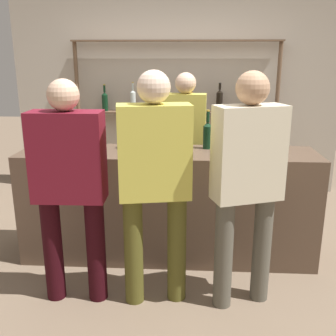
% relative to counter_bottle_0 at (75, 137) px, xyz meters
% --- Properties ---
extents(ground_plane, '(16.00, 16.00, 0.00)m').
position_rel_counter_bottle_0_xyz_m(ground_plane, '(0.77, 0.09, -1.10)').
color(ground_plane, '#7A6651').
extents(bar_counter, '(2.53, 0.56, 0.97)m').
position_rel_counter_bottle_0_xyz_m(bar_counter, '(0.77, 0.09, -0.62)').
color(bar_counter, brown).
rests_on(bar_counter, ground_plane).
extents(back_wall, '(4.13, 0.12, 2.80)m').
position_rel_counter_bottle_0_xyz_m(back_wall, '(0.77, 1.97, 0.30)').
color(back_wall, '#B2A899').
rests_on(back_wall, ground_plane).
extents(back_shelf, '(2.54, 0.18, 1.93)m').
position_rel_counter_bottle_0_xyz_m(back_shelf, '(0.77, 1.79, 0.19)').
color(back_shelf, brown).
rests_on(back_shelf, ground_plane).
extents(counter_bottle_0, '(0.07, 0.07, 0.34)m').
position_rel_counter_bottle_0_xyz_m(counter_bottle_0, '(0.00, 0.00, 0.00)').
color(counter_bottle_0, '#0F1956').
rests_on(counter_bottle_0, bar_counter).
extents(counter_bottle_1, '(0.08, 0.08, 0.34)m').
position_rel_counter_bottle_0_xyz_m(counter_bottle_1, '(0.82, 0.05, -0.00)').
color(counter_bottle_1, black).
rests_on(counter_bottle_1, bar_counter).
extents(counter_bottle_2, '(0.08, 0.08, 0.34)m').
position_rel_counter_bottle_0_xyz_m(counter_bottle_2, '(1.10, 0.23, -0.01)').
color(counter_bottle_2, black).
rests_on(counter_bottle_2, bar_counter).
extents(counter_bottle_3, '(0.07, 0.07, 0.34)m').
position_rel_counter_bottle_0_xyz_m(counter_bottle_3, '(-0.12, 0.12, 0.00)').
color(counter_bottle_3, brown).
rests_on(counter_bottle_3, bar_counter).
extents(wine_glass, '(0.09, 0.09, 0.17)m').
position_rel_counter_bottle_0_xyz_m(wine_glass, '(1.31, 0.23, -0.01)').
color(wine_glass, silver).
rests_on(wine_glass, bar_counter).
extents(ice_bucket, '(0.20, 0.20, 0.21)m').
position_rel_counter_bottle_0_xyz_m(ice_bucket, '(0.50, 0.19, -0.03)').
color(ice_bucket, black).
rests_on(ice_bucket, bar_counter).
extents(customer_center, '(0.52, 0.30, 1.67)m').
position_rel_counter_bottle_0_xyz_m(customer_center, '(0.71, -0.60, -0.13)').
color(customer_center, brown).
rests_on(customer_center, ground_plane).
extents(customer_left, '(0.50, 0.23, 1.61)m').
position_rel_counter_bottle_0_xyz_m(customer_left, '(0.12, -0.61, -0.17)').
color(customer_left, black).
rests_on(customer_left, ground_plane).
extents(customer_right, '(0.51, 0.35, 1.67)m').
position_rel_counter_bottle_0_xyz_m(customer_right, '(1.34, -0.59, -0.13)').
color(customer_right, '#575347').
rests_on(customer_right, ground_plane).
extents(server_behind_counter, '(0.43, 0.21, 1.59)m').
position_rel_counter_bottle_0_xyz_m(server_behind_counter, '(0.90, 0.82, -0.16)').
color(server_behind_counter, brown).
rests_on(server_behind_counter, ground_plane).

